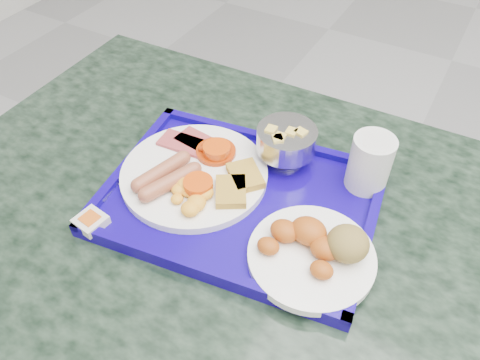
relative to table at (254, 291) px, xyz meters
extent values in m
cylinder|color=gray|center=(0.00, 0.00, -0.18)|extent=(0.10, 0.10, 0.64)
cube|color=black|center=(0.00, 0.00, 0.16)|extent=(1.15, 0.78, 0.04)
cube|color=#110280|center=(-0.05, 0.03, 0.19)|extent=(0.46, 0.36, 0.01)
cube|color=#110280|center=(-0.07, 0.18, 0.20)|extent=(0.42, 0.07, 0.01)
cube|color=#110280|center=(-0.03, -0.11, 0.20)|extent=(0.42, 0.07, 0.01)
cube|color=#110280|center=(0.15, 0.06, 0.20)|extent=(0.06, 0.31, 0.01)
cube|color=#110280|center=(-0.25, 0.00, 0.20)|extent=(0.06, 0.31, 0.01)
cylinder|color=white|center=(-0.14, 0.04, 0.20)|extent=(0.24, 0.24, 0.01)
cube|color=#AC454A|center=(-0.17, 0.10, 0.21)|extent=(0.09, 0.05, 0.01)
cube|color=#AC454A|center=(-0.19, 0.08, 0.21)|extent=(0.08, 0.05, 0.01)
cylinder|color=#B03507|center=(-0.13, 0.09, 0.21)|extent=(0.07, 0.07, 0.01)
sphere|color=#B03507|center=(-0.12, 0.11, 0.22)|extent=(0.01, 0.01, 0.01)
sphere|color=#B03507|center=(-0.13, 0.11, 0.22)|extent=(0.01, 0.01, 0.01)
sphere|color=#B03507|center=(-0.14, 0.10, 0.22)|extent=(0.01, 0.01, 0.01)
sphere|color=#B03507|center=(-0.10, 0.08, 0.22)|extent=(0.01, 0.01, 0.01)
sphere|color=#B03507|center=(-0.14, 0.08, 0.22)|extent=(0.01, 0.01, 0.01)
sphere|color=#B03507|center=(-0.15, 0.08, 0.22)|extent=(0.01, 0.01, 0.01)
sphere|color=#B03507|center=(-0.15, 0.09, 0.22)|extent=(0.01, 0.01, 0.01)
sphere|color=#B03507|center=(-0.13, 0.11, 0.22)|extent=(0.01, 0.01, 0.01)
sphere|color=#B03507|center=(-0.11, 0.09, 0.22)|extent=(0.01, 0.01, 0.01)
sphere|color=#B03507|center=(-0.13, 0.10, 0.22)|extent=(0.01, 0.01, 0.01)
sphere|color=#B03507|center=(-0.13, 0.08, 0.22)|extent=(0.01, 0.01, 0.01)
cube|color=gold|center=(-0.05, 0.06, 0.22)|extent=(0.08, 0.08, 0.01)
cube|color=gold|center=(-0.06, 0.02, 0.22)|extent=(0.07, 0.08, 0.01)
cylinder|color=brown|center=(-0.17, 0.00, 0.22)|extent=(0.05, 0.09, 0.02)
cylinder|color=brown|center=(-0.15, -0.01, 0.22)|extent=(0.06, 0.09, 0.02)
ellipsoid|color=#FFAC2A|center=(-0.11, -0.01, 0.22)|extent=(0.02, 0.02, 0.01)
ellipsoid|color=#FFAC2A|center=(-0.11, 0.01, 0.22)|extent=(0.02, 0.02, 0.01)
ellipsoid|color=#FFAC2A|center=(-0.09, -0.04, 0.22)|extent=(0.03, 0.03, 0.02)
ellipsoid|color=#FFAC2A|center=(-0.09, -0.03, 0.22)|extent=(0.03, 0.03, 0.02)
ellipsoid|color=#FFAC2A|center=(-0.12, -0.01, 0.22)|extent=(0.03, 0.03, 0.02)
ellipsoid|color=#FFAC2A|center=(-0.12, -0.03, 0.22)|extent=(0.02, 0.02, 0.01)
ellipsoid|color=#FFAC2A|center=(-0.09, -0.03, 0.22)|extent=(0.03, 0.03, 0.02)
ellipsoid|color=#FFAC2A|center=(-0.13, -0.02, 0.22)|extent=(0.02, 0.02, 0.02)
ellipsoid|color=#FFAC2A|center=(-0.11, -0.01, 0.22)|extent=(0.02, 0.02, 0.01)
ellipsoid|color=#FFAC2A|center=(-0.12, 0.00, 0.22)|extent=(0.03, 0.03, 0.02)
ellipsoid|color=#FFAC2A|center=(-0.09, 0.00, 0.22)|extent=(0.03, 0.03, 0.02)
cylinder|color=#C93805|center=(-0.12, 0.08, 0.22)|extent=(0.05, 0.05, 0.01)
cylinder|color=#C93805|center=(-0.10, 0.00, 0.22)|extent=(0.05, 0.05, 0.01)
cylinder|color=white|center=(0.10, -0.02, 0.20)|extent=(0.18, 0.18, 0.01)
ellipsoid|color=#BA5515|center=(0.12, -0.05, 0.22)|extent=(0.03, 0.03, 0.02)
ellipsoid|color=#BA5515|center=(0.11, -0.01, 0.22)|extent=(0.04, 0.04, 0.03)
ellipsoid|color=#BA5515|center=(0.08, 0.00, 0.23)|extent=(0.05, 0.04, 0.04)
ellipsoid|color=#BA5515|center=(0.05, -0.01, 0.22)|extent=(0.04, 0.04, 0.03)
ellipsoid|color=#BA5515|center=(0.04, -0.05, 0.22)|extent=(0.03, 0.03, 0.02)
ellipsoid|color=olive|center=(0.14, 0.00, 0.23)|extent=(0.06, 0.06, 0.05)
cylinder|color=#B6B6B9|center=(-0.02, 0.14, 0.20)|extent=(0.06, 0.06, 0.01)
cylinder|color=#B6B6B9|center=(-0.02, 0.14, 0.21)|extent=(0.02, 0.02, 0.02)
cylinder|color=#B6B6B9|center=(-0.02, 0.14, 0.24)|extent=(0.10, 0.10, 0.04)
cube|color=#FCDC60|center=(-0.02, 0.14, 0.26)|extent=(0.02, 0.02, 0.01)
cube|color=#FCDC60|center=(-0.05, 0.13, 0.26)|extent=(0.02, 0.02, 0.01)
cube|color=#FCDC60|center=(-0.03, 0.12, 0.26)|extent=(0.02, 0.02, 0.01)
cube|color=#FCDC60|center=(0.00, 0.15, 0.26)|extent=(0.02, 0.02, 0.01)
cube|color=#FCDC60|center=(-0.03, 0.12, 0.26)|extent=(0.02, 0.02, 0.01)
cylinder|color=silver|center=(0.11, 0.16, 0.24)|extent=(0.07, 0.07, 0.09)
cylinder|color=orange|center=(0.11, 0.16, 0.28)|extent=(0.06, 0.06, 0.01)
cube|color=#B6B6B9|center=(-0.23, 0.00, 0.20)|extent=(0.04, 0.11, 0.00)
ellipsoid|color=#B6B6B9|center=(-0.24, 0.07, 0.20)|extent=(0.03, 0.04, 0.01)
cube|color=#B6B6B9|center=(-0.25, -0.01, 0.20)|extent=(0.04, 0.16, 0.00)
cube|color=silver|center=(-0.21, -0.13, 0.20)|extent=(0.05, 0.05, 0.01)
cube|color=#D75D17|center=(-0.21, -0.13, 0.21)|extent=(0.03, 0.03, 0.00)
camera|label=1|loc=(0.20, -0.40, 0.74)|focal=35.00mm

